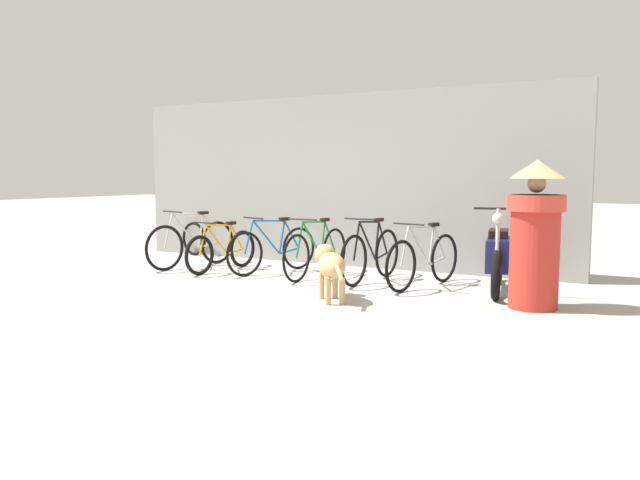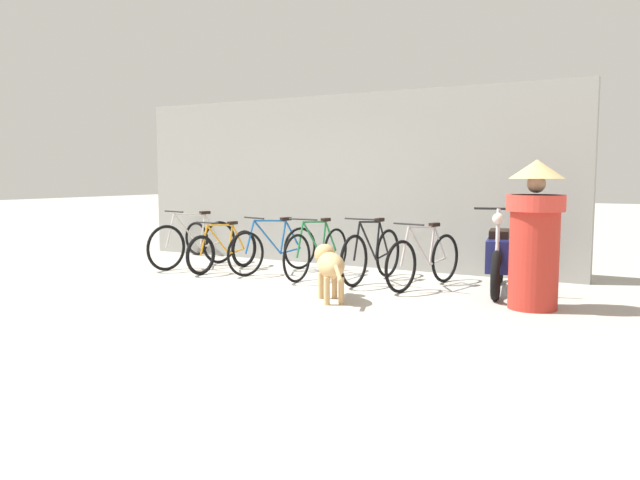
% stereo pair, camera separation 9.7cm
% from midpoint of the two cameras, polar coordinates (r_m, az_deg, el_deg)
% --- Properties ---
extents(ground_plane, '(60.00, 60.00, 0.00)m').
position_cam_midpoint_polar(ground_plane, '(7.86, -9.33, -5.05)').
color(ground_plane, '#ADA89E').
extents(shop_wall_back, '(7.84, 0.20, 2.80)m').
position_cam_midpoint_polar(shop_wall_back, '(10.38, 1.28, 5.44)').
color(shop_wall_back, gray).
rests_on(shop_wall_back, ground).
extents(bicycle_0, '(0.50, 1.76, 0.93)m').
position_cam_midpoint_polar(bicycle_0, '(10.32, -11.88, -0.34)').
color(bicycle_0, black).
rests_on(bicycle_0, ground).
extents(bicycle_1, '(0.46, 1.59, 0.79)m').
position_cam_midpoint_polar(bicycle_1, '(9.82, -9.23, -0.95)').
color(bicycle_1, black).
rests_on(bicycle_1, ground).
extents(bicycle_2, '(0.62, 1.67, 0.87)m').
position_cam_midpoint_polar(bicycle_2, '(9.55, -4.62, -0.85)').
color(bicycle_2, black).
rests_on(bicycle_2, ground).
extents(bicycle_3, '(0.46, 1.76, 0.88)m').
position_cam_midpoint_polar(bicycle_3, '(9.11, -0.62, -1.12)').
color(bicycle_3, black).
rests_on(bicycle_3, ground).
extents(bicycle_4, '(0.46, 1.68, 0.91)m').
position_cam_midpoint_polar(bicycle_4, '(8.75, 4.39, -1.37)').
color(bicycle_4, black).
rests_on(bicycle_4, ground).
extents(bicycle_5, '(0.53, 1.71, 0.88)m').
position_cam_midpoint_polar(bicycle_5, '(8.40, 9.15, -1.83)').
color(bicycle_5, black).
rests_on(bicycle_5, ground).
extents(motorcycle, '(0.59, 1.85, 1.10)m').
position_cam_midpoint_polar(motorcycle, '(8.31, 15.62, -1.54)').
color(motorcycle, black).
rests_on(motorcycle, ground).
extents(stray_dog, '(0.79, 0.91, 0.64)m').
position_cam_midpoint_polar(stray_dog, '(7.43, 0.56, -2.24)').
color(stray_dog, tan).
rests_on(stray_dog, ground).
extents(person_in_robes, '(0.79, 0.79, 1.66)m').
position_cam_midpoint_polar(person_in_robes, '(7.31, 18.71, 0.67)').
color(person_in_robes, '#B72D23').
rests_on(person_in_robes, ground).
extents(spare_tire_left, '(0.62, 0.14, 0.62)m').
position_cam_midpoint_polar(spare_tire_left, '(11.83, -11.67, 0.11)').
color(spare_tire_left, black).
rests_on(spare_tire_left, ground).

